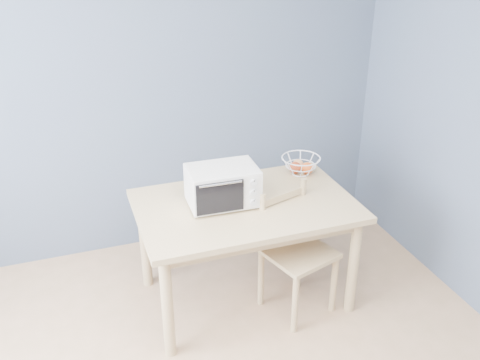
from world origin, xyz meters
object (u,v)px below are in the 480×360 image
object	(u,v)px
dining_table	(245,217)
toaster_oven	(220,186)
dining_chair	(294,252)
fruit_basket	(300,165)

from	to	relation	value
dining_table	toaster_oven	xyz separation A→B (m)	(-0.16, 0.03, 0.24)
dining_table	toaster_oven	size ratio (longest dim) A/B	3.12
dining_chair	fruit_basket	bearing A→B (deg)	45.45
dining_table	fruit_basket	distance (m)	0.62
fruit_basket	dining_table	bearing A→B (deg)	-151.05
fruit_basket	dining_chair	xyz separation A→B (m)	(-0.25, -0.48, -0.39)
fruit_basket	dining_chair	size ratio (longest dim) A/B	0.43
dining_table	dining_chair	size ratio (longest dim) A/B	1.62
toaster_oven	fruit_basket	distance (m)	0.73
toaster_oven	fruit_basket	size ratio (longest dim) A/B	1.22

